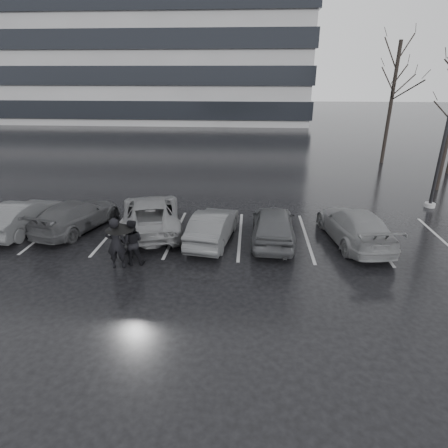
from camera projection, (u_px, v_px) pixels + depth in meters
name	position (u px, v px, depth m)	size (l,w,h in m)	color
ground	(222.00, 262.00, 13.75)	(160.00, 160.00, 0.00)	black
office_building	(96.00, 13.00, 54.07)	(61.00, 26.00, 29.00)	gray
car_main	(273.00, 224.00, 15.23)	(1.71, 4.25, 1.45)	black
car_west_a	(213.00, 226.00, 15.21)	(1.38, 3.96, 1.31)	#28282A
car_west_b	(151.00, 214.00, 16.27)	(2.45, 5.31, 1.48)	#4E4E50
car_west_c	(77.00, 215.00, 16.39)	(1.82, 4.48, 1.30)	black
car_west_d	(23.00, 216.00, 16.21)	(1.42, 4.08, 1.35)	#28282A
car_east	(355.00, 226.00, 15.16)	(1.93, 4.75, 1.38)	#4E4E50
pedestrian_left	(116.00, 243.00, 13.03)	(0.69, 0.45, 1.89)	black
pedestrian_right	(132.00, 242.00, 13.32)	(0.82, 0.64, 1.69)	black
umbrella	(119.00, 226.00, 12.90)	(0.99, 0.99, 1.69)	black
lamp_post	(448.00, 121.00, 17.67)	(0.52, 0.52, 9.45)	gray
stall_stripes	(208.00, 234.00, 16.11)	(19.72, 5.00, 0.00)	#969698
tree_north	(391.00, 105.00, 27.10)	(0.26, 0.26, 8.50)	black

